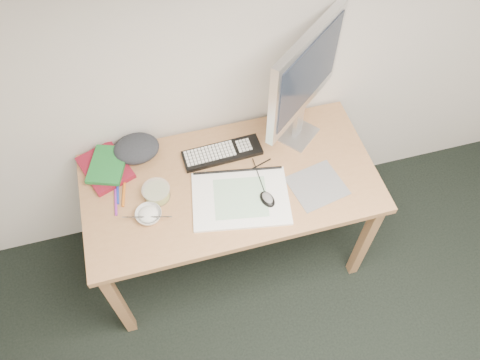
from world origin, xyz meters
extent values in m
plane|color=silver|center=(0.00, 1.80, 1.30)|extent=(3.60, 0.00, 3.60)
cube|color=#B17F51|center=(-0.89, 1.13, 0.36)|extent=(0.05, 0.05, 0.71)
cube|color=#B17F51|center=(0.41, 1.13, 0.36)|extent=(0.05, 0.05, 0.71)
cube|color=#B17F51|center=(-0.89, 1.73, 0.36)|extent=(0.05, 0.05, 0.71)
cube|color=#B17F51|center=(0.41, 1.73, 0.36)|extent=(0.05, 0.05, 0.71)
cube|color=#B17F51|center=(-0.24, 1.43, 0.73)|extent=(1.40, 0.70, 0.03)
cube|color=gray|center=(0.15, 1.30, 0.75)|extent=(0.28, 0.26, 0.00)
cube|color=white|center=(-0.22, 1.32, 0.76)|extent=(0.49, 0.39, 0.01)
cube|color=black|center=(-0.24, 1.60, 0.76)|extent=(0.39, 0.14, 0.02)
cube|color=silver|center=(0.16, 1.62, 0.75)|extent=(0.25, 0.25, 0.01)
cube|color=silver|center=(0.16, 1.62, 0.84)|extent=(0.06, 0.06, 0.18)
cube|color=silver|center=(0.16, 1.62, 1.17)|extent=(0.44, 0.38, 0.44)
cube|color=black|center=(0.16, 1.62, 1.18)|extent=(0.38, 0.32, 0.35)
ellipsoid|color=black|center=(-0.10, 1.28, 0.78)|extent=(0.08, 0.11, 0.03)
imported|color=white|center=(-0.64, 1.34, 0.77)|extent=(0.15, 0.15, 0.04)
cylinder|color=#B1B1B3|center=(-0.65, 1.31, 0.79)|extent=(0.21, 0.07, 0.02)
cylinder|color=#E2C94F|center=(-0.59, 1.44, 0.78)|extent=(0.16, 0.16, 0.06)
cube|color=maroon|center=(-0.80, 1.65, 0.76)|extent=(0.27, 0.31, 0.03)
cube|color=#1C712D|center=(-0.79, 1.65, 0.79)|extent=(0.23, 0.26, 0.02)
ellipsoid|color=#25282D|center=(-0.64, 1.71, 0.79)|extent=(0.21, 0.18, 0.08)
cylinder|color=pink|center=(-0.31, 1.43, 0.75)|extent=(0.17, 0.10, 0.01)
cylinder|color=tan|center=(-0.27, 1.47, 0.75)|extent=(0.16, 0.11, 0.01)
cylinder|color=black|center=(-0.10, 1.48, 0.75)|extent=(0.16, 0.06, 0.01)
cylinder|color=#1F35A9|center=(-0.76, 1.51, 0.76)|extent=(0.03, 0.15, 0.01)
cylinder|color=orange|center=(-0.74, 1.49, 0.76)|extent=(0.04, 0.14, 0.01)
cylinder|color=purple|center=(-0.78, 1.45, 0.76)|extent=(0.03, 0.14, 0.01)
camera|label=1|loc=(-0.52, 0.21, 2.58)|focal=35.00mm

